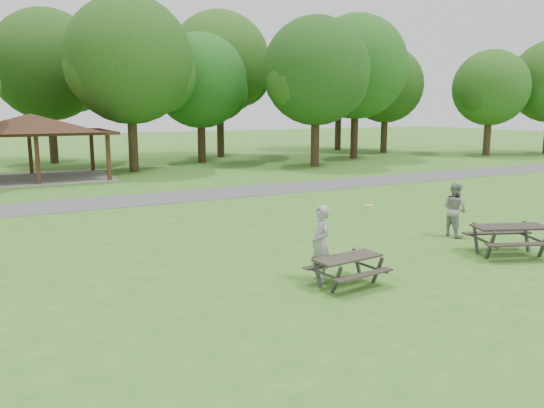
{
  "coord_description": "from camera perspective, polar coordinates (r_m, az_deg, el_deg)",
  "views": [
    {
      "loc": [
        -6.2,
        -9.53,
        4.1
      ],
      "look_at": [
        1.0,
        4.0,
        1.3
      ],
      "focal_mm": 35.0,
      "sensor_mm": 36.0,
      "label": 1
    }
  ],
  "objects": [
    {
      "name": "tree_row_e",
      "position": [
        35.65,
        -14.94,
        14.32
      ],
      "size": [
        8.4,
        8.0,
        11.02
      ],
      "color": "#2E2214",
      "rests_on": "ground"
    },
    {
      "name": "tree_deep_b",
      "position": [
        42.87,
        -22.84,
        13.28
      ],
      "size": [
        8.4,
        8.0,
        11.13
      ],
      "color": "#2F2114",
      "rests_on": "ground"
    },
    {
      "name": "tree_row_g",
      "position": [
        37.59,
        4.85,
        13.71
      ],
      "size": [
        7.77,
        7.4,
        10.25
      ],
      "color": "#301F15",
      "rests_on": "ground"
    },
    {
      "name": "tree_row_f",
      "position": [
        40.69,
        -7.62,
        12.7
      ],
      "size": [
        7.35,
        7.0,
        9.55
      ],
      "color": "black",
      "rests_on": "ground"
    },
    {
      "name": "tree_row_i",
      "position": [
        50.33,
        12.19,
        12.18
      ],
      "size": [
        7.14,
        6.8,
        9.52
      ],
      "color": "#2F2215",
      "rests_on": "ground"
    },
    {
      "name": "tree_row_j",
      "position": [
        49.96,
        22.48,
        11.25
      ],
      "size": [
        6.72,
        6.4,
        8.96
      ],
      "color": "#332416",
      "rests_on": "ground"
    },
    {
      "name": "frisbee_in_flight",
      "position": [
        13.97,
        10.4,
        -0.13
      ],
      "size": [
        0.35,
        0.35,
        0.02
      ],
      "color": "yellow",
      "rests_on": "ground"
    },
    {
      "name": "pavilion",
      "position": [
        33.62,
        -24.48,
        7.66
      ],
      "size": [
        8.6,
        7.01,
        3.76
      ],
      "color": "#3B2315",
      "rests_on": "ground"
    },
    {
      "name": "ground",
      "position": [
        12.09,
        4.79,
        -9.51
      ],
      "size": [
        160.0,
        160.0,
        0.0
      ],
      "primitive_type": "plane",
      "color": "#397220",
      "rests_on": "ground"
    },
    {
      "name": "asphalt_path",
      "position": [
        24.68,
        -13.07,
        0.54
      ],
      "size": [
        120.0,
        3.2,
        0.02
      ],
      "primitive_type": "cube",
      "color": "#4E4E50",
      "rests_on": "ground"
    },
    {
      "name": "tree_deep_d",
      "position": [
        52.74,
        7.31,
        13.44
      ],
      "size": [
        8.4,
        8.0,
        11.27
      ],
      "color": "black",
      "rests_on": "ground"
    },
    {
      "name": "picnic_table_far",
      "position": [
        16.26,
        24.2,
        -2.85
      ],
      "size": [
        2.46,
        2.24,
        0.87
      ],
      "color": "black",
      "rests_on": "ground"
    },
    {
      "name": "picnic_table_middle",
      "position": [
        12.51,
        8.14,
        -6.35
      ],
      "size": [
        1.79,
        1.5,
        0.72
      ],
      "color": "#2F2822",
      "rests_on": "ground"
    },
    {
      "name": "tree_row_h",
      "position": [
        43.93,
        9.12,
        14.03
      ],
      "size": [
        8.61,
        8.2,
        11.37
      ],
      "color": "black",
      "rests_on": "ground"
    },
    {
      "name": "frisbee_thrower",
      "position": [
        12.68,
        5.27,
        -4.24
      ],
      "size": [
        0.54,
        0.73,
        1.83
      ],
      "primitive_type": "imported",
      "rotation": [
        0.0,
        0.0,
        -1.74
      ],
      "color": "#979799",
      "rests_on": "ground"
    },
    {
      "name": "frisbee_catcher",
      "position": [
        17.98,
        19.04,
        -0.55
      ],
      "size": [
        0.67,
        0.85,
        1.75
      ],
      "primitive_type": "imported",
      "rotation": [
        0.0,
        0.0,
        1.57
      ],
      "color": "gray",
      "rests_on": "ground"
    },
    {
      "name": "tree_deep_c",
      "position": [
        45.14,
        -5.57,
        14.54
      ],
      "size": [
        8.82,
        8.4,
        11.9
      ],
      "color": "#2E2114",
      "rests_on": "ground"
    }
  ]
}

